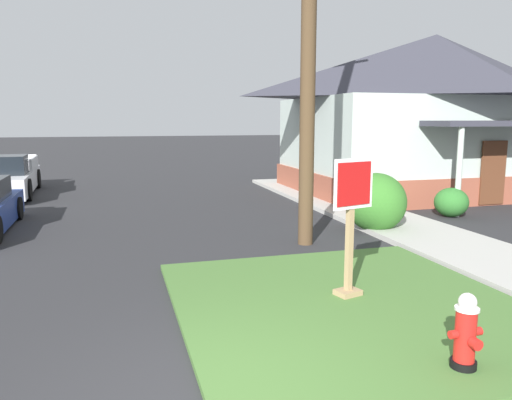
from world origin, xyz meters
name	(u,v)px	position (x,y,z in m)	size (l,w,h in m)	color
grass_corner_patch	(349,305)	(2.38, 1.98, 0.04)	(4.91, 5.34, 0.08)	#477033
sidewalk_strip	(394,224)	(6.03, 6.77, 0.06)	(2.20, 19.17, 0.12)	#B2AFA8
fire_hydrant	(466,333)	(2.68, -0.08, 0.47)	(0.38, 0.34, 0.83)	black
stop_sign	(351,230)	(2.50, 2.26, 1.09)	(0.71, 0.37, 2.07)	#A3845B
manhole_cover	(202,297)	(0.40, 3.00, 0.01)	(0.70, 0.70, 0.02)	black
pickup_truck_white	(2,179)	(-4.66, 15.11, 0.62)	(2.34, 5.64, 1.48)	silver
street_bench	(373,196)	(6.11, 8.03, 0.60)	(0.51, 1.81, 0.85)	brown
corner_house	(433,113)	(10.60, 11.83, 2.94)	(10.43, 8.04, 5.73)	brown
shrub_near_porch	(451,202)	(8.22, 7.41, 0.41)	(0.93, 0.93, 0.82)	#2D6C29
shrub_by_curb	(376,202)	(5.26, 6.37, 0.71)	(1.47, 1.47, 1.43)	#357127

